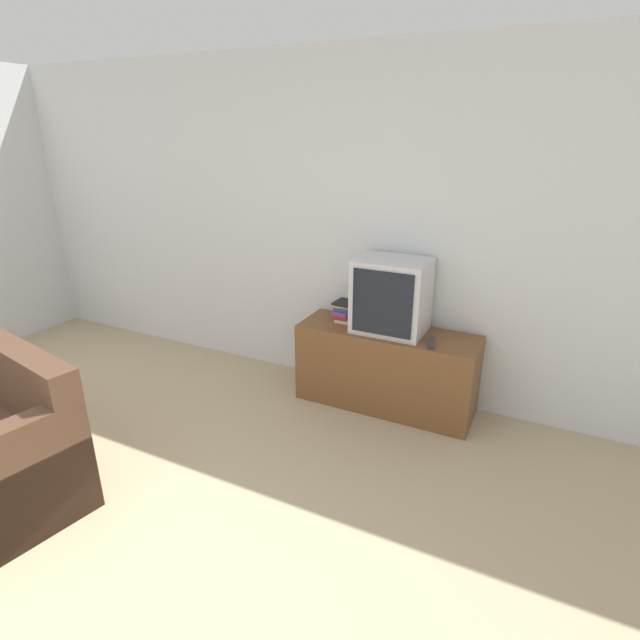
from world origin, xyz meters
The scene contains 5 objects.
wall_back centered at (0.00, 3.03, 1.30)m, with size 9.00×0.06×2.60m.
tv_stand centered at (0.82, 2.76, 0.31)m, with size 1.34×0.44×0.62m.
television centered at (0.82, 2.78, 0.89)m, with size 0.52×0.41×0.54m.
book_stack centered at (0.44, 2.82, 0.71)m, with size 0.17×0.23×0.16m.
remote_on_stand centered at (1.16, 2.66, 0.64)m, with size 0.08×0.20×0.02m.
Camera 1 is at (1.89, -0.54, 2.03)m, focal length 28.00 mm.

